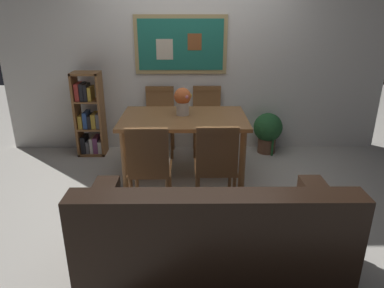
# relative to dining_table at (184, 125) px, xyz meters

# --- Properties ---
(ground_plane) EXTENTS (12.00, 12.00, 0.00)m
(ground_plane) POSITION_rel_dining_table_xyz_m (0.14, -0.44, -0.65)
(ground_plane) COLOR #B7B2A8
(wall_back_with_painting) EXTENTS (5.20, 0.14, 2.60)m
(wall_back_with_painting) POSITION_rel_dining_table_xyz_m (0.13, 1.01, 0.66)
(wall_back_with_painting) COLOR silver
(wall_back_with_painting) RESTS_ON ground_plane
(dining_table) EXTENTS (1.42, 0.92, 0.74)m
(dining_table) POSITION_rel_dining_table_xyz_m (0.00, 0.00, 0.00)
(dining_table) COLOR brown
(dining_table) RESTS_ON ground_plane
(dining_chair_near_right) EXTENTS (0.40, 0.41, 0.91)m
(dining_chair_near_right) POSITION_rel_dining_table_xyz_m (0.31, -0.79, -0.11)
(dining_chair_near_right) COLOR brown
(dining_chair_near_right) RESTS_ON ground_plane
(dining_chair_near_left) EXTENTS (0.40, 0.41, 0.91)m
(dining_chair_near_left) POSITION_rel_dining_table_xyz_m (-0.31, -0.82, -0.11)
(dining_chair_near_left) COLOR brown
(dining_chair_near_left) RESTS_ON ground_plane
(dining_chair_far_left) EXTENTS (0.40, 0.41, 0.91)m
(dining_chair_far_left) POSITION_rel_dining_table_xyz_m (-0.34, 0.78, -0.11)
(dining_chair_far_left) COLOR brown
(dining_chair_far_left) RESTS_ON ground_plane
(dining_chair_far_right) EXTENTS (0.40, 0.41, 0.91)m
(dining_chair_far_right) POSITION_rel_dining_table_xyz_m (0.30, 0.80, -0.11)
(dining_chair_far_right) COLOR brown
(dining_chair_far_right) RESTS_ON ground_plane
(leather_couch) EXTENTS (1.80, 0.84, 0.84)m
(leather_couch) POSITION_rel_dining_table_xyz_m (0.22, -1.72, -0.34)
(leather_couch) COLOR black
(leather_couch) RESTS_ON ground_plane
(bookshelf) EXTENTS (0.36, 0.28, 1.13)m
(bookshelf) POSITION_rel_dining_table_xyz_m (-1.28, 0.73, -0.14)
(bookshelf) COLOR brown
(bookshelf) RESTS_ON ground_plane
(potted_ivy) EXTENTS (0.39, 0.39, 0.63)m
(potted_ivy) POSITION_rel_dining_table_xyz_m (1.15, 0.76, -0.33)
(potted_ivy) COLOR brown
(potted_ivy) RESTS_ON ground_plane
(flower_vase) EXTENTS (0.20, 0.20, 0.31)m
(flower_vase) POSITION_rel_dining_table_xyz_m (-0.01, 0.08, 0.27)
(flower_vase) COLOR beige
(flower_vase) RESTS_ON dining_table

